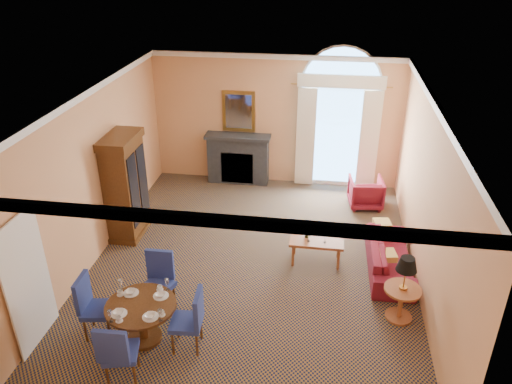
# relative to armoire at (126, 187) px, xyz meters

# --- Properties ---
(ground) EXTENTS (7.50, 7.50, 0.00)m
(ground) POSITION_rel_armoire_xyz_m (2.72, -0.82, -1.04)
(ground) COLOR #121A39
(ground) RESTS_ON ground
(room_envelope) EXTENTS (6.04, 7.52, 3.45)m
(room_envelope) POSITION_rel_armoire_xyz_m (2.69, -0.15, 1.47)
(room_envelope) COLOR #E5A46D
(room_envelope) RESTS_ON ground
(armoire) EXTENTS (0.62, 1.10, 2.16)m
(armoire) POSITION_rel_armoire_xyz_m (0.00, 0.00, 0.00)
(armoire) COLOR #40230E
(armoire) RESTS_ON ground
(dining_table) EXTENTS (1.07, 1.07, 0.87)m
(dining_table) POSITION_rel_armoire_xyz_m (1.37, -3.01, -0.53)
(dining_table) COLOR #40230E
(dining_table) RESTS_ON ground
(dining_chair_north) EXTENTS (0.59, 0.59, 1.04)m
(dining_chair_north) POSITION_rel_armoire_xyz_m (1.38, -2.20, -0.45)
(dining_chair_north) COLOR navy
(dining_chair_north) RESTS_ON ground
(dining_chair_south) EXTENTS (0.56, 0.56, 1.04)m
(dining_chair_south) POSITION_rel_armoire_xyz_m (1.34, -3.88, -0.45)
(dining_chair_south) COLOR navy
(dining_chair_south) RESTS_ON ground
(dining_chair_east) EXTENTS (0.51, 0.49, 1.04)m
(dining_chair_east) POSITION_rel_armoire_xyz_m (2.18, -3.07, -0.45)
(dining_chair_east) COLOR navy
(dining_chair_east) RESTS_ON ground
(dining_chair_west) EXTENTS (0.53, 0.53, 1.04)m
(dining_chair_west) POSITION_rel_armoire_xyz_m (0.56, -2.98, -0.45)
(dining_chair_west) COLOR navy
(dining_chair_west) RESTS_ON ground
(sofa) EXTENTS (0.79, 1.96, 0.57)m
(sofa) POSITION_rel_armoire_xyz_m (5.27, -0.60, -0.76)
(sofa) COLOR maroon
(sofa) RESTS_ON ground
(armchair) EXTENTS (0.82, 0.84, 0.69)m
(armchair) POSITION_rel_armoire_xyz_m (4.94, 1.88, -0.70)
(armchair) COLOR maroon
(armchair) RESTS_ON ground
(coffee_table) EXTENTS (1.01, 0.56, 0.89)m
(coffee_table) POSITION_rel_armoire_xyz_m (3.90, -0.54, -0.57)
(coffee_table) COLOR #A75A32
(coffee_table) RESTS_ON ground
(side_table) EXTENTS (0.59, 0.59, 1.15)m
(side_table) POSITION_rel_armoire_xyz_m (5.32, -1.93, -0.32)
(side_table) COLOR #A75A32
(side_table) RESTS_ON ground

